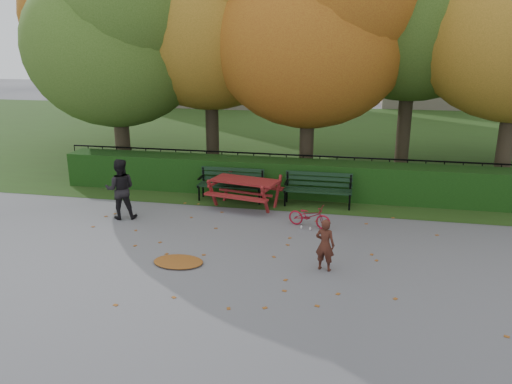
% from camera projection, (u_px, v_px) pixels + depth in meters
% --- Properties ---
extents(ground, '(90.00, 90.00, 0.00)m').
position_uv_depth(ground, '(248.00, 257.00, 10.22)').
color(ground, slate).
rests_on(ground, ground).
extents(grass_strip, '(90.00, 90.00, 0.00)m').
position_uv_depth(grass_strip, '(313.00, 136.00, 23.35)').
color(grass_strip, '#243C15').
rests_on(grass_strip, ground).
extents(building_right, '(9.00, 6.00, 12.00)m').
position_uv_depth(building_right, '(456.00, 15.00, 33.19)').
color(building_right, '#C4B09A').
rests_on(building_right, ground).
extents(hedge, '(13.00, 0.90, 1.00)m').
position_uv_depth(hedge, '(282.00, 178.00, 14.29)').
color(hedge, black).
rests_on(hedge, ground).
extents(iron_fence, '(14.00, 0.04, 1.02)m').
position_uv_depth(iron_fence, '(286.00, 170.00, 15.03)').
color(iron_fence, black).
rests_on(iron_fence, ground).
extents(tree_a, '(5.88, 5.60, 7.48)m').
position_uv_depth(tree_a, '(121.00, 32.00, 15.16)').
color(tree_a, '#2D2319').
rests_on(tree_a, ground).
extents(tree_b, '(6.72, 6.40, 8.79)m').
position_uv_depth(tree_b, '(218.00, 3.00, 15.47)').
color(tree_b, '#2D2319').
rests_on(tree_b, ground).
extents(tree_c, '(6.30, 6.00, 8.00)m').
position_uv_depth(tree_c, '(321.00, 20.00, 14.26)').
color(tree_c, '#2D2319').
rests_on(tree_c, ground).
extents(tree_f, '(6.93, 6.60, 9.19)m').
position_uv_depth(tree_f, '(115.00, 1.00, 18.63)').
color(tree_f, '#2D2319').
rests_on(tree_f, ground).
extents(bench_left, '(1.80, 0.57, 0.88)m').
position_uv_depth(bench_left, '(231.00, 182.00, 13.79)').
color(bench_left, black).
rests_on(bench_left, ground).
extents(bench_right, '(1.80, 0.57, 0.88)m').
position_uv_depth(bench_right, '(318.00, 187.00, 13.32)').
color(bench_right, black).
rests_on(bench_right, ground).
extents(picnic_table, '(2.00, 1.74, 0.85)m').
position_uv_depth(picnic_table, '(245.00, 186.00, 13.20)').
color(picnic_table, maroon).
rests_on(picnic_table, ground).
extents(leaf_pile, '(1.05, 0.76, 0.07)m').
position_uv_depth(leaf_pile, '(178.00, 262.00, 9.92)').
color(leaf_pile, brown).
rests_on(leaf_pile, ground).
extents(leaf_scatter, '(9.00, 5.70, 0.01)m').
position_uv_depth(leaf_scatter, '(251.00, 251.00, 10.50)').
color(leaf_scatter, brown).
rests_on(leaf_scatter, ground).
extents(child, '(0.43, 0.33, 1.03)m').
position_uv_depth(child, '(325.00, 245.00, 9.50)').
color(child, '#431F15').
rests_on(child, ground).
extents(adult, '(0.88, 0.78, 1.51)m').
position_uv_depth(adult, '(120.00, 189.00, 12.28)').
color(adult, black).
rests_on(adult, ground).
extents(bicycle, '(1.11, 0.64, 0.55)m').
position_uv_depth(bicycle, '(309.00, 216.00, 11.80)').
color(bicycle, maroon).
rests_on(bicycle, ground).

